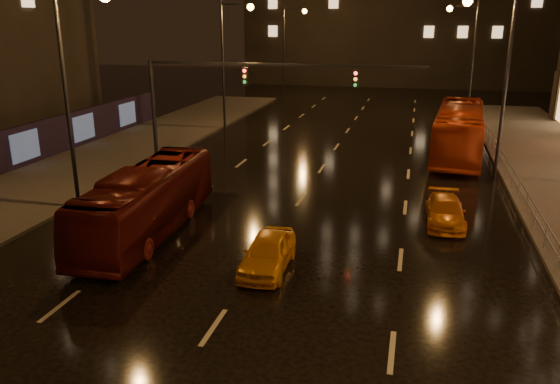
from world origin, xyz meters
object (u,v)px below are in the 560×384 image
Objects in this scene: taxi_near at (268,252)px; taxi_far at (445,211)px; bus_red at (148,201)px; bus_curb at (459,131)px.

taxi_near is 8.75m from taxi_far.
taxi_near is at bearing -24.52° from bus_red.
taxi_far is at bearing 15.40° from bus_red.
bus_curb is 3.07× the size of taxi_far.
taxi_far is (-1.22, -12.91, -1.08)m from bus_curb.
taxi_near is at bearing -106.27° from bus_curb.
taxi_far is (11.82, 3.99, -0.81)m from bus_red.
bus_red is 2.56× the size of taxi_far.
bus_curb is 13.02m from taxi_far.
bus_curb is (13.05, 16.90, 0.27)m from bus_red.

